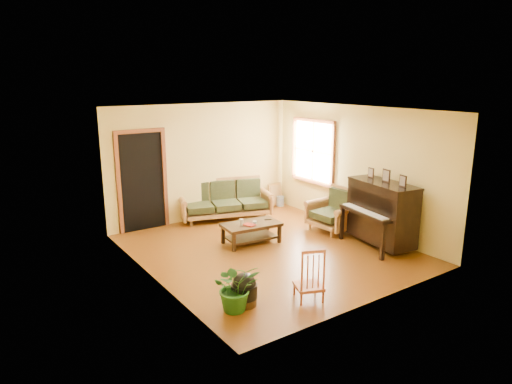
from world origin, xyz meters
TOP-DOWN VIEW (x-y plane):
  - floor at (0.00, 0.00)m, footprint 5.00×5.00m
  - doorway at (-1.45, 2.48)m, footprint 1.08×0.16m
  - window at (2.21, 1.30)m, footprint 0.12×1.36m
  - sofa at (0.35, 2.14)m, footprint 2.22×1.42m
  - coffee_table at (-0.06, 0.49)m, footprint 1.17×0.72m
  - armchair at (1.74, 0.15)m, footprint 0.91×0.95m
  - piano at (1.91, -1.02)m, footprint 1.04×1.52m
  - footstool at (-1.54, -1.53)m, footprint 0.47×0.47m
  - red_chair at (-0.67, -1.91)m, footprint 0.51×0.53m
  - leaning_frame at (1.97, 2.40)m, footprint 0.45×0.16m
  - ceramic_crock at (2.03, 2.28)m, footprint 0.25×0.25m
  - potted_plant at (-1.71, -1.59)m, footprint 0.79×0.74m
  - book at (-0.24, 0.37)m, footprint 0.23×0.27m
  - candle at (-0.28, 0.50)m, footprint 0.07×0.07m
  - glass_jar at (-0.02, 0.42)m, footprint 0.09×0.09m
  - remote at (0.34, 0.49)m, footprint 0.14×0.09m

SIDE VIEW (x-z plane):
  - floor at x=0.00m, z-range 0.00..0.00m
  - ceramic_crock at x=2.03m, z-range 0.00..0.24m
  - footstool at x=-1.54m, z-range 0.00..0.36m
  - coffee_table at x=-0.06m, z-range 0.00..0.40m
  - leaning_frame at x=1.97m, z-range 0.00..0.58m
  - potted_plant at x=-1.71m, z-range 0.00..0.71m
  - red_chair at x=-0.67m, z-range 0.00..0.82m
  - remote at x=0.34m, z-range 0.40..0.42m
  - book at x=-0.24m, z-range 0.40..0.43m
  - glass_jar at x=-0.02m, z-range 0.40..0.46m
  - sofa at x=0.35m, z-range 0.00..0.88m
  - armchair at x=1.74m, z-range 0.00..0.91m
  - candle at x=-0.28m, z-range 0.40..0.53m
  - piano at x=1.91m, z-range 0.00..1.25m
  - doorway at x=-1.45m, z-range 0.00..2.05m
  - window at x=2.21m, z-range 0.77..2.23m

